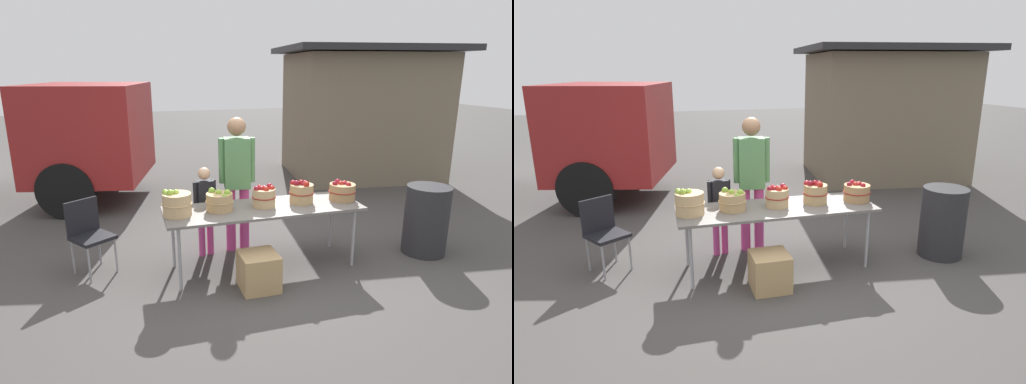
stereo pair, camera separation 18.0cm
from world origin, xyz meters
The scene contains 13 objects.
ground_plane centered at (0.00, 0.00, 0.00)m, with size 40.00×40.00×0.00m, color #474442.
market_table centered at (0.00, 0.00, 0.71)m, with size 2.30×0.76×0.75m.
apple_basket_green_0 centered at (-1.00, 0.00, 0.88)m, with size 0.34×0.34×0.30m.
apple_basket_green_1 centered at (-0.51, 0.03, 0.86)m, with size 0.32×0.32×0.25m.
apple_basket_red_0 centered at (0.01, 0.02, 0.87)m, with size 0.29×0.29×0.26m.
apple_basket_red_1 centered at (0.49, 0.03, 0.88)m, with size 0.30×0.30×0.28m.
apple_basket_red_2 centered at (1.01, 0.00, 0.86)m, with size 0.33×0.33×0.24m.
vendor_adult centered at (-0.16, 0.58, 1.02)m, with size 0.46×0.27×1.73m.
child_customer centered at (-0.59, 0.53, 0.67)m, with size 0.30×0.20×1.15m.
food_kiosk centered at (3.52, 3.92, 1.38)m, with size 3.87×3.36×2.74m.
folding_chair centered at (-1.97, 0.46, 0.51)m, with size 0.56×0.56×0.86m.
trash_barrel centered at (2.11, -0.22, 0.44)m, with size 0.55×0.55×0.89m, color #262628.
produce_crate centered at (-0.22, -0.51, 0.20)m, with size 0.40×0.40×0.40m, color tan.
Camera 2 is at (-1.32, -4.62, 2.31)m, focal length 30.46 mm.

